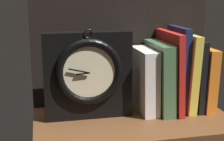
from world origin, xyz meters
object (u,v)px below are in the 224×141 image
at_px(book_orange_pandolfini, 201,77).
at_px(framed_clock, 88,74).
at_px(book_red_requiem, 170,71).
at_px(book_black_skeptic, 192,74).
at_px(book_green_romantic, 159,77).
at_px(book_white_catcher, 145,80).
at_px(book_yellow_seinlanguage, 185,72).
at_px(book_navy_bierce, 177,69).

height_order(book_orange_pandolfini, framed_clock, framed_clock).
bearing_deg(book_red_requiem, book_black_skeptic, 0.00).
distance_m(book_black_skeptic, framed_clock, 0.30).
distance_m(book_green_romantic, book_red_requiem, 0.03).
xyz_separation_m(book_green_romantic, book_black_skeptic, (0.10, 0.00, 0.00)).
bearing_deg(book_white_catcher, book_yellow_seinlanguage, 0.00).
distance_m(book_red_requiem, book_black_skeptic, 0.07).
bearing_deg(book_black_skeptic, book_navy_bierce, 180.00).
relative_size(book_green_romantic, book_yellow_seinlanguage, 0.90).
height_order(book_black_skeptic, book_orange_pandolfini, book_black_skeptic).
bearing_deg(book_navy_bierce, book_red_requiem, 180.00).
height_order(book_green_romantic, book_yellow_seinlanguage, book_yellow_seinlanguage).
bearing_deg(book_black_skeptic, book_red_requiem, 180.00).
distance_m(book_red_requiem, book_orange_pandolfini, 0.10).
height_order(book_navy_bierce, book_orange_pandolfini, book_navy_bierce).
height_order(book_white_catcher, book_navy_bierce, book_navy_bierce).
relative_size(book_navy_bierce, book_black_skeptic, 1.18).
bearing_deg(book_yellow_seinlanguage, book_orange_pandolfini, 0.00).
height_order(book_navy_bierce, framed_clock, framed_clock).
bearing_deg(framed_clock, book_yellow_seinlanguage, 3.38).
distance_m(book_white_catcher, book_green_romantic, 0.04).
bearing_deg(book_black_skeptic, book_green_romantic, 180.00).
xyz_separation_m(book_navy_bierce, book_orange_pandolfini, (0.07, 0.00, -0.03)).
height_order(book_green_romantic, framed_clock, framed_clock).
height_order(book_yellow_seinlanguage, framed_clock, framed_clock).
relative_size(book_black_skeptic, book_orange_pandolfini, 1.13).
bearing_deg(book_black_skeptic, book_white_catcher, 180.00).
relative_size(book_orange_pandolfini, framed_clock, 0.74).
bearing_deg(book_white_catcher, book_navy_bierce, 0.00).
height_order(book_green_romantic, book_navy_bierce, book_navy_bierce).
relative_size(book_white_catcher, book_red_requiem, 0.79).
height_order(book_red_requiem, framed_clock, framed_clock).
bearing_deg(book_black_skeptic, book_yellow_seinlanguage, 180.00).
relative_size(book_navy_bierce, book_orange_pandolfini, 1.33).
xyz_separation_m(book_green_romantic, book_yellow_seinlanguage, (0.07, 0.00, 0.01)).
xyz_separation_m(book_orange_pandolfini, framed_clock, (-0.32, -0.02, 0.03)).
distance_m(book_yellow_seinlanguage, book_orange_pandolfini, 0.05).
height_order(book_red_requiem, book_navy_bierce, book_navy_bierce).
relative_size(book_red_requiem, framed_clock, 0.93).
bearing_deg(book_orange_pandolfini, book_black_skeptic, 180.00).
relative_size(book_red_requiem, book_yellow_seinlanguage, 1.04).
xyz_separation_m(book_black_skeptic, framed_clock, (-0.30, -0.02, 0.02)).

